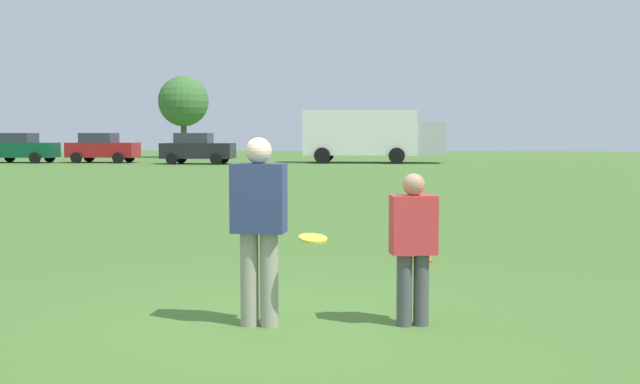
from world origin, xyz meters
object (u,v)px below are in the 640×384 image
Objects in this scene: frisbee at (313,238)px; box_truck at (371,134)px; player_thrower at (259,220)px; traffic_cone at (421,245)px; player_defender at (413,241)px; parked_car_center at (197,148)px; parked_car_near_left at (21,148)px; parked_car_mid_left at (102,148)px.

frisbee is 0.03× the size of box_truck.
player_thrower reaches higher than traffic_cone.
traffic_cone is at bearing 75.20° from frisbee.
box_truck is at bearing 93.17° from player_defender.
parked_car_near_left is at bearing 176.51° from parked_car_center.
player_thrower is 4.40m from traffic_cone.
box_truck reaches higher than parked_car_center.
player_thrower is 0.43× the size of parked_car_near_left.
player_thrower is at bearing -173.20° from player_defender.
traffic_cone is at bearing -61.58° from parked_car_mid_left.
parked_car_near_left is at bearing -172.43° from parked_car_mid_left.
parked_car_center reaches higher than player_defender.
box_truck is at bearing 91.06° from player_thrower.
parked_car_mid_left is 16.51m from box_truck.
player_thrower is 38.95m from parked_car_center.
traffic_cone is 0.11× the size of parked_car_mid_left.
box_truck is at bearing 4.70° from parked_car_mid_left.
parked_car_center is (-12.46, 33.40, 0.69)m from traffic_cone.
parked_car_mid_left is (-17.17, 38.76, -0.10)m from player_thrower.
parked_car_near_left and parked_car_center have the same top height.
parked_car_center is at bearing -3.49° from parked_car_near_left.
player_thrower reaches higher than frisbee.
parked_car_near_left reaches higher than traffic_cone.
traffic_cone is 35.66m from parked_car_center.
player_defender is 44.65m from parked_car_near_left.
frisbee is (-0.94, -0.30, 0.05)m from player_defender.
parked_car_center is at bearing 106.85° from frisbee.
parked_car_near_left is (-22.63, 38.22, 0.05)m from frisbee.
box_truck is (16.43, 1.35, 0.83)m from parked_car_mid_left.
player_defender is 0.35× the size of parked_car_near_left.
traffic_cone is 0.11× the size of parked_car_center.
frisbee is (0.54, -0.12, -0.15)m from player_thrower.
parked_car_center reaches higher than player_thrower.
frisbee is at bearing -65.51° from parked_car_mid_left.
traffic_cone is at bearing -69.54° from parked_car_center.
box_truck is at bearing 14.94° from parked_car_center.
parked_car_near_left reaches higher than player_thrower.
parked_car_mid_left reaches higher than traffic_cone.
parked_car_near_left is (-22.09, 38.10, -0.10)m from player_thrower.
player_thrower is 3.79× the size of traffic_cone.
player_defender is at bearing -64.20° from parked_car_mid_left.
parked_car_mid_left is at bearing 168.07° from parked_car_center.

